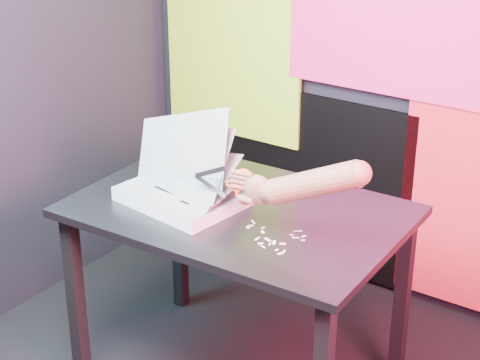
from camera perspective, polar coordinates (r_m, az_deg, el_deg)
The scene contains 7 objects.
room at distance 2.00m, azimuth 0.14°, elevation 5.27°, with size 3.01×3.01×2.71m.
backdrop at distance 3.36m, azimuth 15.33°, elevation 5.13°, with size 2.88×0.05×2.08m.
work_table at distance 2.88m, azimuth -0.10°, elevation -3.69°, with size 1.18×0.81×0.75m.
printout_stack at distance 2.87m, azimuth -4.19°, elevation -0.98°, with size 0.48×0.35×0.38m.
scissors at distance 2.64m, azimuth 0.01°, elevation -0.43°, with size 0.22×0.03×0.13m.
hand_forearm at distance 2.52m, azimuth 4.60°, elevation -0.28°, with size 0.47×0.12×0.23m.
paper_clippings at distance 2.64m, azimuth 2.41°, elevation -4.13°, with size 0.23×0.18×0.00m.
Camera 1 is at (1.07, -1.56, 1.99)m, focal length 60.00 mm.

